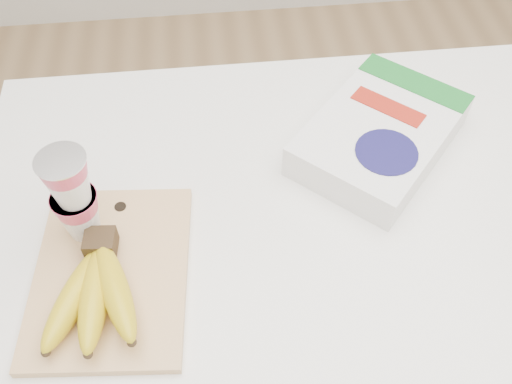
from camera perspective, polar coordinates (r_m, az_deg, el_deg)
table at (r=1.39m, az=5.75°, el=-13.54°), size 1.25×0.83×0.94m
cutting_board at (r=0.93m, az=-14.25°, el=-7.88°), size 0.26×0.34×0.02m
bananas at (r=0.88m, az=-15.80°, el=-9.48°), size 0.16×0.22×0.07m
yogurt_stack at (r=0.91m, az=-17.86°, el=-0.27°), size 0.08×0.08×0.18m
cereal_box at (r=1.08m, az=12.29°, el=5.61°), size 0.38×0.38×0.07m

